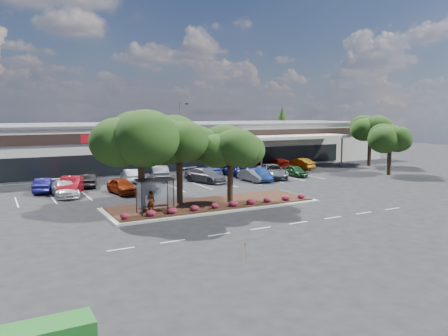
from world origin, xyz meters
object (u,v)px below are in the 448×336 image
light_pole (181,140)px  survey_stake (245,250)px  car_0 (71,185)px  car_1 (65,189)px

light_pole → survey_stake: bearing=-108.0°
survey_stake → car_0: size_ratio=0.19×
survey_stake → car_1: size_ratio=0.20×
survey_stake → car_0: (-4.82, 24.37, 0.21)m
light_pole → survey_stake: light_pole is taller
light_pole → car_1: 22.45m
light_pole → car_1: size_ratio=1.84×
survey_stake → car_0: car_0 is taller
car_0 → car_1: bearing=-115.2°
car_0 → car_1: 1.03m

